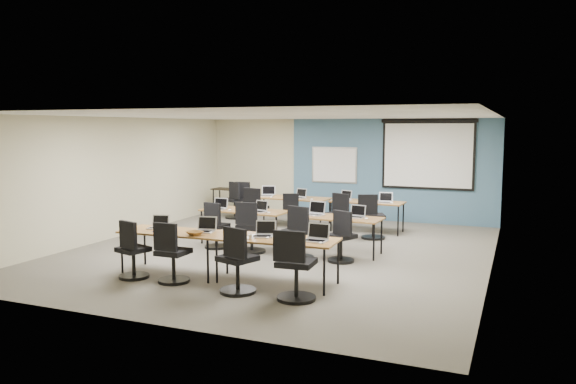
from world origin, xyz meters
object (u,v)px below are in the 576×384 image
at_px(task_chair_0, 132,255).
at_px(task_chair_11, 372,220).
at_px(laptop_5, 260,209).
at_px(task_chair_7, 341,241).
at_px(task_chair_8, 254,213).
at_px(laptop_1, 205,228).
at_px(projector_screen, 428,150).
at_px(utility_table, 228,192).
at_px(laptop_6, 316,212).
at_px(training_table_back_left, 291,199).
at_px(task_chair_10, 340,219).
at_px(training_table_front_right, 277,241).
at_px(spare_chair_b, 235,203).
at_px(laptop_3, 317,237).
at_px(whiteboard, 334,165).
at_px(task_chair_6, 299,237).
at_px(training_table_back_right, 367,203).
at_px(laptop_8, 267,193).
at_px(task_chair_3, 295,271).
at_px(task_chair_1, 172,258).
at_px(laptop_4, 219,207).
at_px(laptop_0, 158,225).
at_px(task_chair_5, 250,232).
at_px(training_table_mid_left, 245,212).
at_px(laptop_2, 264,233).
at_px(spare_chair_a, 246,203).
at_px(laptop_11, 385,200).
at_px(task_chair_4, 215,229).
at_px(laptop_10, 345,198).
at_px(training_table_mid_right, 336,219).
at_px(laptop_7, 357,214).
at_px(task_chair_9, 295,217).
at_px(laptop_9, 300,196).
at_px(training_table_front_left, 174,234).

distance_m(task_chair_0, task_chair_11, 5.52).
bearing_deg(laptop_5, task_chair_0, -91.97).
xyz_separation_m(task_chair_7, task_chair_8, (-2.87, 2.24, 0.03)).
height_order(laptop_1, laptop_5, laptop_1).
height_order(projector_screen, utility_table, projector_screen).
bearing_deg(laptop_6, training_table_back_left, 133.06).
bearing_deg(task_chair_10, laptop_1, -83.74).
distance_m(training_table_front_right, spare_chair_b, 6.52).
height_order(laptop_3, task_chair_8, task_chair_8).
xyz_separation_m(whiteboard, training_table_front_right, (1.19, -6.60, -0.76)).
bearing_deg(task_chair_6, laptop_3, -46.06).
xyz_separation_m(training_table_back_right, laptop_8, (-2.62, 0.03, 0.11)).
height_order(training_table_back_right, task_chair_3, task_chair_3).
bearing_deg(task_chair_1, training_table_front_right, 21.99).
bearing_deg(laptop_4, task_chair_0, -91.16).
distance_m(laptop_0, task_chair_5, 2.03).
relative_size(training_table_mid_left, laptop_0, 6.27).
bearing_deg(laptop_2, spare_chair_a, 99.79).
bearing_deg(laptop_0, laptop_2, -14.30).
bearing_deg(task_chair_7, spare_chair_b, 162.06).
relative_size(task_chair_8, task_chair_11, 1.04).
height_order(laptop_6, spare_chair_b, spare_chair_b).
distance_m(task_chair_1, laptop_5, 3.06).
height_order(laptop_3, laptop_11, laptop_3).
bearing_deg(task_chair_4, laptop_10, 66.66).
relative_size(laptop_2, laptop_10, 1.09).
relative_size(training_table_mid_right, spare_chair_a, 1.78).
bearing_deg(laptop_10, task_chair_3, -62.01).
height_order(laptop_5, spare_chair_a, spare_chair_a).
distance_m(task_chair_1, spare_chair_b, 6.37).
relative_size(laptop_7, task_chair_9, 0.33).
bearing_deg(task_chair_1, training_table_mid_right, 59.70).
distance_m(laptop_2, laptop_9, 4.96).
height_order(training_table_front_right, task_chair_5, task_chair_5).
height_order(training_table_front_right, training_table_mid_left, same).
height_order(projector_screen, laptop_7, projector_screen).
relative_size(whiteboard, training_table_back_left, 0.66).
bearing_deg(spare_chair_a, task_chair_1, -77.18).
xyz_separation_m(training_table_back_left, training_table_back_right, (1.96, -0.01, -0.01)).
relative_size(laptop_8, task_chair_8, 0.33).
height_order(training_table_mid_left, laptop_1, laptop_1).
bearing_deg(training_table_mid_left, training_table_back_left, 91.64).
bearing_deg(training_table_front_left, task_chair_10, 64.74).
xyz_separation_m(laptop_3, laptop_4, (-3.05, 2.36, -0.01)).
relative_size(training_table_front_right, task_chair_8, 1.83).
bearing_deg(training_table_back_left, training_table_front_right, -67.64).
bearing_deg(whiteboard, training_table_front_left, -95.78).
distance_m(laptop_6, spare_chair_b, 4.50).
relative_size(task_chair_4, laptop_5, 3.19).
height_order(laptop_4, spare_chair_b, spare_chair_b).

